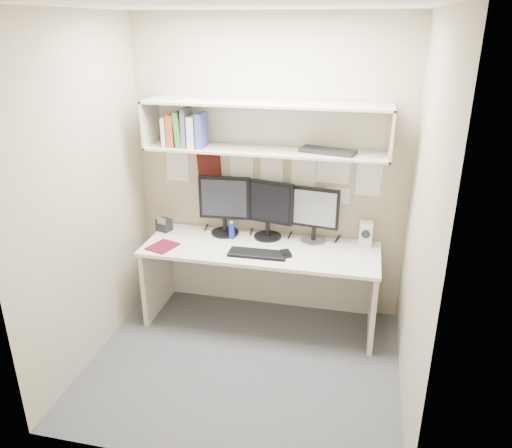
% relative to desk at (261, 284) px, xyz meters
% --- Properties ---
extents(floor, '(2.40, 2.00, 0.01)m').
position_rel_desk_xyz_m(floor, '(0.00, -0.65, -0.37)').
color(floor, '#444448').
rests_on(floor, ground).
extents(ceiling, '(2.40, 2.00, 0.01)m').
position_rel_desk_xyz_m(ceiling, '(0.00, -0.65, 2.23)').
color(ceiling, white).
rests_on(ceiling, ground).
extents(wall_back, '(2.40, 0.02, 2.60)m').
position_rel_desk_xyz_m(wall_back, '(0.00, 0.35, 0.93)').
color(wall_back, tan).
rests_on(wall_back, ground).
extents(wall_front, '(2.40, 0.02, 2.60)m').
position_rel_desk_xyz_m(wall_front, '(0.00, -1.65, 0.93)').
color(wall_front, tan).
rests_on(wall_front, ground).
extents(wall_left, '(0.02, 2.00, 2.60)m').
position_rel_desk_xyz_m(wall_left, '(-1.20, -0.65, 0.93)').
color(wall_left, tan).
rests_on(wall_left, ground).
extents(wall_right, '(0.02, 2.00, 2.60)m').
position_rel_desk_xyz_m(wall_right, '(1.20, -0.65, 0.93)').
color(wall_right, tan).
rests_on(wall_right, ground).
extents(desk, '(2.00, 0.70, 0.73)m').
position_rel_desk_xyz_m(desk, '(0.00, 0.00, 0.00)').
color(desk, silver).
rests_on(desk, floor).
extents(overhead_hutch, '(2.00, 0.38, 0.40)m').
position_rel_desk_xyz_m(overhead_hutch, '(0.00, 0.21, 1.35)').
color(overhead_hutch, beige).
rests_on(overhead_hutch, wall_back).
extents(pinned_papers, '(1.92, 0.01, 0.48)m').
position_rel_desk_xyz_m(pinned_papers, '(0.00, 0.34, 0.88)').
color(pinned_papers, white).
rests_on(pinned_papers, wall_back).
extents(monitor_left, '(0.46, 0.25, 0.53)m').
position_rel_desk_xyz_m(monitor_left, '(-0.38, 0.22, 0.65)').
color(monitor_left, black).
rests_on(monitor_left, desk).
extents(monitor_center, '(0.44, 0.25, 0.52)m').
position_rel_desk_xyz_m(monitor_center, '(0.02, 0.22, 0.64)').
color(monitor_center, black).
rests_on(monitor_center, desk).
extents(monitor_right, '(0.42, 0.23, 0.49)m').
position_rel_desk_xyz_m(monitor_right, '(0.42, 0.22, 0.63)').
color(monitor_right, '#A5A5AA').
rests_on(monitor_right, desk).
extents(keyboard, '(0.48, 0.18, 0.02)m').
position_rel_desk_xyz_m(keyboard, '(0.01, -0.17, 0.38)').
color(keyboard, black).
rests_on(keyboard, desk).
extents(mouse, '(0.11, 0.13, 0.03)m').
position_rel_desk_xyz_m(mouse, '(0.24, -0.12, 0.38)').
color(mouse, black).
rests_on(mouse, desk).
extents(speaker, '(0.11, 0.12, 0.21)m').
position_rel_desk_xyz_m(speaker, '(0.86, 0.22, 0.47)').
color(speaker, silver).
rests_on(speaker, desk).
extents(blue_bottle, '(0.05, 0.05, 0.16)m').
position_rel_desk_xyz_m(blue_bottle, '(-0.29, 0.12, 0.44)').
color(blue_bottle, navy).
rests_on(blue_bottle, desk).
extents(maroon_notebook, '(0.26, 0.29, 0.01)m').
position_rel_desk_xyz_m(maroon_notebook, '(-0.81, -0.19, 0.37)').
color(maroon_notebook, '#530E1A').
rests_on(maroon_notebook, desk).
extents(desk_phone, '(0.15, 0.14, 0.15)m').
position_rel_desk_xyz_m(desk_phone, '(-0.94, 0.15, 0.42)').
color(desk_phone, black).
rests_on(desk_phone, desk).
extents(book_stack, '(0.34, 0.20, 0.32)m').
position_rel_desk_xyz_m(book_stack, '(-0.67, 0.12, 1.31)').
color(book_stack, silver).
rests_on(book_stack, overhead_hutch).
extents(hutch_tray, '(0.47, 0.27, 0.03)m').
position_rel_desk_xyz_m(hutch_tray, '(0.51, 0.15, 1.19)').
color(hutch_tray, black).
rests_on(hutch_tray, overhead_hutch).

